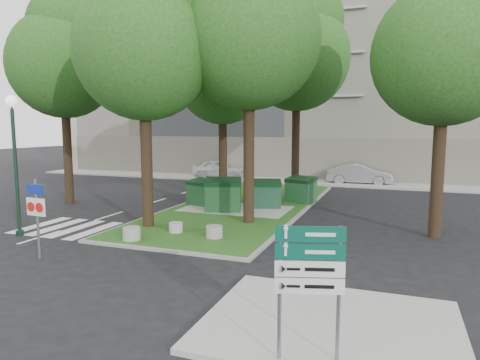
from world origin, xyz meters
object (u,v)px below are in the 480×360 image
at_px(tree_street_left, 65,54).
at_px(dumpster_d, 301,190).
at_px(bollard_left, 132,233).
at_px(car_white, 220,169).
at_px(litter_bin, 308,191).
at_px(dumpster_a, 202,192).
at_px(traffic_sign_pole, 37,208).
at_px(dumpster_c, 266,194).
at_px(directional_sign, 310,272).
at_px(tree_median_mid, 224,68).
at_px(bollard_right, 214,232).
at_px(tree_median_far, 299,48).
at_px(street_lamp, 14,149).
at_px(tree_median_near_left, 146,38).
at_px(bollard_mid, 176,227).
at_px(car_silver, 360,174).
at_px(tree_median_near_right, 252,23).
at_px(dumpster_b, 223,195).
at_px(tree_street_right, 448,40).

relative_size(tree_street_left, dumpster_d, 6.53).
xyz_separation_m(bollard_left, car_white, (-4.53, 18.56, 0.39)).
distance_m(dumpster_d, litter_bin, 1.34).
xyz_separation_m(dumpster_a, litter_bin, (4.58, 3.76, -0.26)).
bearing_deg(dumpster_d, traffic_sign_pole, -96.71).
distance_m(dumpster_c, directional_sign, 13.73).
distance_m(tree_median_mid, dumpster_d, 7.39).
xyz_separation_m(bollard_right, traffic_sign_pole, (-4.17, -3.76, 1.24)).
bearing_deg(tree_median_far, bollard_right, -93.46).
bearing_deg(street_lamp, tree_median_far, 57.38).
distance_m(tree_median_near_left, dumpster_c, 9.01).
xyz_separation_m(tree_median_mid, bollard_mid, (0.92, -7.08, -6.68)).
bearing_deg(tree_median_near_left, street_lamp, -147.40).
height_order(bollard_right, traffic_sign_pole, traffic_sign_pole).
xyz_separation_m(dumpster_a, bollard_left, (0.58, -6.92, -0.41)).
xyz_separation_m(dumpster_d, bollard_right, (-1.33, -8.11, -0.43)).
distance_m(tree_median_mid, car_white, 12.64).
bearing_deg(tree_street_left, car_white, 77.10).
bearing_deg(bollard_left, bollard_right, 26.15).
distance_m(dumpster_a, car_white, 12.29).
relative_size(tree_median_near_left, bollard_mid, 20.90).
bearing_deg(traffic_sign_pole, street_lamp, 150.18).
relative_size(tree_street_left, bollard_left, 18.00).
xyz_separation_m(street_lamp, car_silver, (10.64, 18.96, -2.49)).
xyz_separation_m(bollard_right, car_white, (-7.10, 17.30, 0.40)).
relative_size(tree_median_near_right, bollard_right, 19.60).
bearing_deg(dumpster_b, bollard_left, -117.90).
bearing_deg(bollard_left, tree_street_left, 143.48).
distance_m(tree_street_right, bollard_left, 12.84).
height_order(tree_median_near_right, dumpster_c, tree_median_near_right).
xyz_separation_m(dumpster_b, directional_sign, (6.23, -11.33, 0.78)).
bearing_deg(tree_median_near_left, tree_median_mid, 85.60).
distance_m(tree_median_far, directional_sign, 18.76).
height_order(tree_median_near_right, car_white, tree_median_near_right).
relative_size(tree_street_right, directional_sign, 4.39).
relative_size(tree_median_near_left, tree_median_far, 0.88).
xyz_separation_m(tree_median_near_left, tree_median_mid, (0.50, 6.50, -0.34)).
distance_m(tree_median_far, dumpster_a, 9.65).
xyz_separation_m(tree_median_near_right, dumpster_c, (-0.37, 3.34, -7.22)).
bearing_deg(dumpster_b, tree_median_far, 51.25).
height_order(bollard_left, directional_sign, directional_sign).
height_order(tree_median_near_right, bollard_right, tree_median_near_right).
xyz_separation_m(tree_median_mid, directional_sign, (7.25, -14.06, -5.34)).
relative_size(dumpster_b, directional_sign, 0.85).
height_order(tree_street_right, bollard_mid, tree_street_right).
xyz_separation_m(dumpster_b, car_silver, (5.08, 12.61, -0.13)).
bearing_deg(dumpster_d, bollard_left, -94.47).
height_order(dumpster_d, street_lamp, street_lamp).
height_order(litter_bin, street_lamp, street_lamp).
distance_m(dumpster_c, bollard_right, 6.15).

